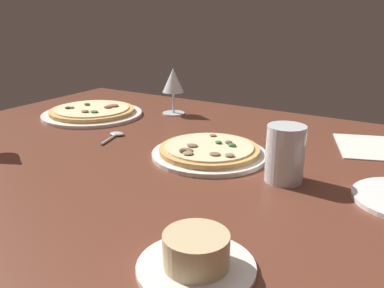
# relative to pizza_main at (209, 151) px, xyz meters

# --- Properties ---
(dining_table) EXTENTS (1.50, 1.10, 0.04)m
(dining_table) POSITION_rel_pizza_main_xyz_m (0.07, 0.04, -0.03)
(dining_table) COLOR brown
(dining_table) RESTS_ON ground
(pizza_main) EXTENTS (0.27, 0.27, 0.03)m
(pizza_main) POSITION_rel_pizza_main_xyz_m (0.00, 0.00, 0.00)
(pizza_main) COLOR white
(pizza_main) RESTS_ON dining_table
(pizza_side) EXTENTS (0.32, 0.32, 0.03)m
(pizza_side) POSITION_rel_pizza_main_xyz_m (0.51, -0.14, -0.00)
(pizza_side) COLOR white
(pizza_side) RESTS_ON dining_table
(ramekin_on_saucer) EXTENTS (0.16, 0.16, 0.05)m
(ramekin_on_saucer) POSITION_rel_pizza_main_xyz_m (-0.20, 0.39, 0.01)
(ramekin_on_saucer) COLOR silver
(ramekin_on_saucer) RESTS_ON dining_table
(wine_glass_near) EXTENTS (0.07, 0.07, 0.15)m
(wine_glass_near) POSITION_rel_pizza_main_xyz_m (0.30, -0.29, 0.09)
(wine_glass_near) COLOR silver
(wine_glass_near) RESTS_ON dining_table
(water_glass) EXTENTS (0.08, 0.08, 0.12)m
(water_glass) POSITION_rel_pizza_main_xyz_m (-0.20, 0.05, 0.04)
(water_glass) COLOR silver
(water_glass) RESTS_ON dining_table
(paper_menu) EXTENTS (0.20, 0.23, 0.00)m
(paper_menu) POSITION_rel_pizza_main_xyz_m (-0.31, -0.26, -0.01)
(paper_menu) COLOR silver
(paper_menu) RESTS_ON dining_table
(spoon) EXTENTS (0.05, 0.11, 0.01)m
(spoon) POSITION_rel_pizza_main_xyz_m (0.29, -0.00, -0.01)
(spoon) COLOR silver
(spoon) RESTS_ON dining_table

